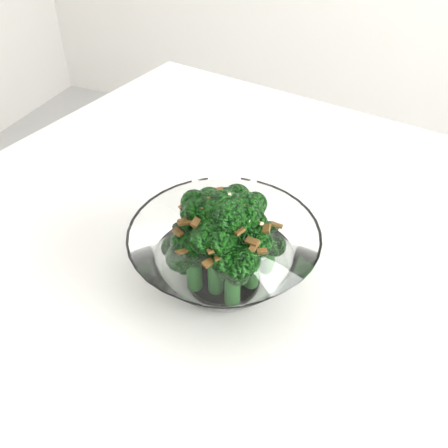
% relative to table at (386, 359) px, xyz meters
% --- Properties ---
extents(table, '(1.32, 1.00, 0.75)m').
position_rel_table_xyz_m(table, '(0.00, 0.00, 0.00)').
color(table, white).
rests_on(table, ground).
extents(broccoli_dish, '(0.19, 0.19, 0.12)m').
position_rel_table_xyz_m(broccoli_dish, '(-0.18, -0.02, 0.11)').
color(broccoli_dish, white).
rests_on(broccoli_dish, table).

